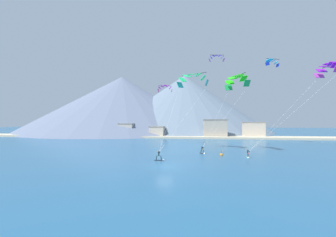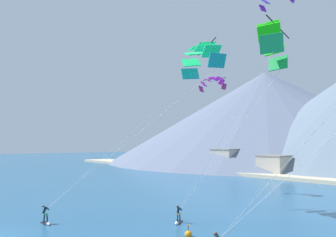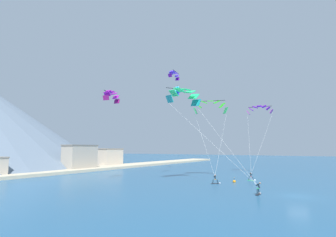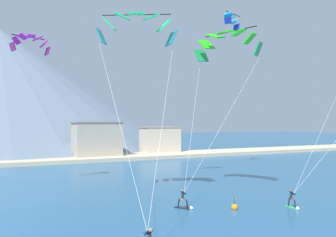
{
  "view_description": "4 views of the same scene",
  "coord_description": "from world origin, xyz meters",
  "px_view_note": "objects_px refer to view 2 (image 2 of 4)",
  "views": [
    {
      "loc": [
        5.07,
        -32.53,
        6.66
      ],
      "look_at": [
        -1.27,
        12.43,
        7.14
      ],
      "focal_mm": 24.0,
      "sensor_mm": 36.0,
      "label": 1
    },
    {
      "loc": [
        27.67,
        -6.05,
        7.09
      ],
      "look_at": [
        3.37,
        14.42,
        9.47
      ],
      "focal_mm": 35.0,
      "sensor_mm": 36.0,
      "label": 2
    },
    {
      "loc": [
        -39.04,
        -4.55,
        6.29
      ],
      "look_at": [
        -2.96,
        18.34,
        11.14
      ],
      "focal_mm": 28.0,
      "sensor_mm": 36.0,
      "label": 3
    },
    {
      "loc": [
        -9.92,
        -13.42,
        7.21
      ],
      "look_at": [
        3.66,
        12.81,
        7.49
      ],
      "focal_mm": 40.0,
      "sensor_mm": 36.0,
      "label": 4
    }
  ],
  "objects_px": {
    "kitesurfer_near_lead": "(178,218)",
    "kitesurfer_near_trail": "(46,218)",
    "race_marker_buoy": "(188,234)",
    "parafoil_kite_near_lead": "(272,42)",
    "parafoil_kite_near_trail": "(200,57)",
    "parafoil_kite_distant_mid_solo": "(212,82)"
  },
  "relations": [
    {
      "from": "parafoil_kite_near_lead",
      "to": "parafoil_kite_distant_mid_solo",
      "type": "relative_size",
      "value": 3.59
    },
    {
      "from": "kitesurfer_near_lead",
      "to": "race_marker_buoy",
      "type": "bearing_deg",
      "value": -30.61
    },
    {
      "from": "parafoil_kite_distant_mid_solo",
      "to": "race_marker_buoy",
      "type": "xyz_separation_m",
      "value": [
        13.77,
        -18.15,
        -15.83
      ]
    },
    {
      "from": "parafoil_kite_distant_mid_solo",
      "to": "parafoil_kite_near_trail",
      "type": "bearing_deg",
      "value": -53.42
    },
    {
      "from": "race_marker_buoy",
      "to": "parafoil_kite_distant_mid_solo",
      "type": "bearing_deg",
      "value": 127.18
    },
    {
      "from": "parafoil_kite_near_trail",
      "to": "kitesurfer_near_lead",
      "type": "bearing_deg",
      "value": -67.13
    },
    {
      "from": "parafoil_kite_near_lead",
      "to": "kitesurfer_near_lead",
      "type": "bearing_deg",
      "value": -151.29
    },
    {
      "from": "kitesurfer_near_lead",
      "to": "parafoil_kite_near_lead",
      "type": "relative_size",
      "value": 0.11
    },
    {
      "from": "kitesurfer_near_lead",
      "to": "kitesurfer_near_trail",
      "type": "relative_size",
      "value": 0.95
    },
    {
      "from": "kitesurfer_near_lead",
      "to": "parafoil_kite_distant_mid_solo",
      "type": "height_order",
      "value": "parafoil_kite_distant_mid_solo"
    },
    {
      "from": "kitesurfer_near_trail",
      "to": "parafoil_kite_near_trail",
      "type": "distance_m",
      "value": 21.81
    },
    {
      "from": "parafoil_kite_near_lead",
      "to": "parafoil_kite_near_trail",
      "type": "distance_m",
      "value": 9.58
    },
    {
      "from": "kitesurfer_near_trail",
      "to": "parafoil_kite_near_trail",
      "type": "height_order",
      "value": "parafoil_kite_near_trail"
    },
    {
      "from": "parafoil_kite_distant_mid_solo",
      "to": "kitesurfer_near_lead",
      "type": "bearing_deg",
      "value": -57.46
    },
    {
      "from": "kitesurfer_near_lead",
      "to": "parafoil_kite_near_lead",
      "type": "bearing_deg",
      "value": 28.71
    },
    {
      "from": "parafoil_kite_near_lead",
      "to": "parafoil_kite_near_trail",
      "type": "relative_size",
      "value": 0.93
    },
    {
      "from": "kitesurfer_near_trail",
      "to": "parafoil_kite_near_lead",
      "type": "distance_m",
      "value": 24.5
    },
    {
      "from": "kitesurfer_near_lead",
      "to": "parafoil_kite_near_trail",
      "type": "distance_m",
      "value": 16.8
    },
    {
      "from": "kitesurfer_near_trail",
      "to": "parafoil_kite_near_lead",
      "type": "relative_size",
      "value": 0.12
    },
    {
      "from": "parafoil_kite_near_lead",
      "to": "parafoil_kite_distant_mid_solo",
      "type": "xyz_separation_m",
      "value": [
        -17.51,
        12.1,
        0.56
      ]
    },
    {
      "from": "kitesurfer_near_trail",
      "to": "parafoil_kite_distant_mid_solo",
      "type": "bearing_deg",
      "value": 96.9
    },
    {
      "from": "parafoil_kite_near_trail",
      "to": "parafoil_kite_distant_mid_solo",
      "type": "distance_m",
      "value": 13.52
    }
  ]
}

